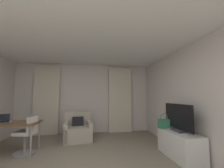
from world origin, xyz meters
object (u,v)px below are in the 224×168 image
desk (9,125)px  desk_chair (27,137)px  laptop (3,121)px  tv_console (179,145)px  armchair (78,131)px  tv_flatscreen (178,118)px  handbag_primary (164,123)px

desk → desk_chair: size_ratio=1.48×
laptop → tv_console: 4.15m
armchair → tv_console: size_ratio=0.82×
desk → desk_chair: (0.42, -0.05, -0.29)m
laptop → armchair: bearing=29.6°
desk → tv_console: bearing=-11.5°
desk → tv_flatscreen: 4.00m
handbag_primary → desk: bearing=173.9°
desk_chair → tv_console: 3.58m
laptop → tv_console: laptop is taller
handbag_primary → tv_flatscreen: bearing=-70.5°
desk_chair → desk: bearing=173.5°
armchair → laptop: (-1.68, -0.95, 0.50)m
handbag_primary → armchair: bearing=149.6°
armchair → desk_chair: (-1.12, -0.96, 0.11)m
laptop → tv_console: (4.05, -0.75, -0.50)m
tv_console → handbag_primary: handbag_primary is taller
desk_chair → handbag_primary: 3.39m
laptop → handbag_primary: laptop is taller
tv_console → handbag_primary: (-0.13, 0.39, 0.41)m
desk_chair → tv_console: desk_chair is taller
desk → laptop: (-0.14, -0.04, 0.11)m
desk_chair → tv_flatscreen: (3.50, -0.73, 0.47)m
desk → handbag_primary: (3.78, -0.40, 0.02)m
tv_flatscreen → tv_console: bearing=-90.0°
desk_chair → handbag_primary: handbag_primary is taller
laptop → tv_flatscreen: size_ratio=0.36×
armchair → laptop: bearing=-150.4°
desk_chair → tv_console: (3.50, -0.75, -0.10)m
desk → tv_console: 4.01m
desk_chair → laptop: (-0.55, 0.01, 0.39)m
handbag_primary → laptop: bearing=174.7°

